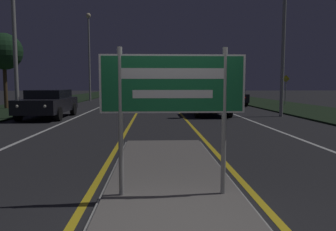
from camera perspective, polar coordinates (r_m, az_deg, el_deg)
name	(u,v)px	position (r m, az deg, el deg)	size (l,w,h in m)	color
median_island	(173,198)	(4.88, 0.80, -14.16)	(2.12, 9.14, 0.10)	#999993
verge_left	(22,107)	(25.15, -24.05, 1.29)	(5.00, 100.00, 0.08)	black
verge_right	(288,107)	(25.35, 20.16, 1.46)	(5.00, 100.00, 0.08)	black
centre_line_yellow_left	(142,103)	(28.40, -4.50, 2.11)	(0.12, 70.00, 0.01)	gold
centre_line_yellow_right	(171,103)	(28.43, 0.56, 2.13)	(0.12, 70.00, 0.01)	gold
lane_line_white_left	(108,104)	(28.66, -10.40, 2.07)	(0.12, 70.00, 0.01)	silver
lane_line_white_right	(205,103)	(28.74, 6.44, 2.13)	(0.12, 70.00, 0.01)	silver
edge_line_white_left	(73,104)	(29.22, -16.24, 2.00)	(0.10, 70.00, 0.01)	silver
edge_line_white_right	(239,103)	(29.35, 12.24, 2.11)	(0.10, 70.00, 0.01)	silver
highway_sign	(173,91)	(4.59, 0.82, 4.26)	(2.03, 0.07, 2.09)	#9E9E99
streetlight_left_far	(89,47)	(33.84, -13.59, 11.55)	(0.48, 0.48, 8.58)	#9E9E99
car_receding_0	(209,101)	(17.74, 7.19, 2.50)	(1.86, 4.24, 1.41)	navy
car_receding_1	(230,96)	(26.07, 10.78, 3.30)	(1.99, 4.31, 1.33)	black
car_receding_2	(179,92)	(38.85, 1.95, 4.15)	(1.97, 4.81, 1.42)	#B7B7BC
car_approaching_0	(48,103)	(17.28, -20.15, 2.08)	(2.02, 4.51, 1.39)	black
car_approaching_1	(126,95)	(26.86, -7.28, 3.58)	(1.85, 4.42, 1.51)	black
car_approaching_2	(133,93)	(36.25, -6.13, 3.98)	(2.02, 4.57, 1.38)	black
warning_sign	(286,87)	(27.21, 19.80, 4.74)	(0.60, 0.06, 2.31)	#9E9E99
roadside_palm_left	(4,52)	(24.28, -26.69, 9.88)	(2.39, 2.39, 4.92)	#4C3823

